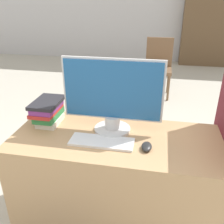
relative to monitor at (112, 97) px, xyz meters
The scene contains 8 objects.
wall_back 5.25m from the monitor, 89.56° to the left, with size 12.00×0.06×2.80m.
desk 0.62m from the monitor, 65.34° to the right, with size 1.38×0.62×0.73m.
monitor is the anchor object (origin of this frame).
keyboard 0.30m from the monitor, 101.41° to the right, with size 0.40×0.15×0.02m.
mouse 0.39m from the monitor, 37.28° to the right, with size 0.06×0.11×0.03m.
book_stack 0.50m from the monitor, behind, with size 0.18×0.28×0.17m.
far_chair 2.76m from the monitor, 84.41° to the left, with size 0.44×0.44×0.95m.
bookshelf_far 5.17m from the monitor, 75.42° to the left, with size 1.10×0.32×1.69m.
Camera 1 is at (0.24, -1.08, 1.58)m, focal length 40.00 mm.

